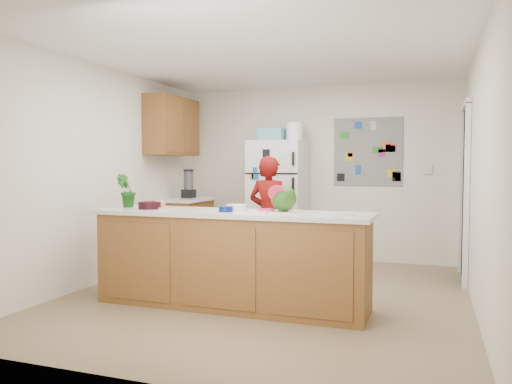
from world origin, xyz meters
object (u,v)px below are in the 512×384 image
(refrigerator, at_px, (278,201))
(person, at_px, (269,216))
(watermelon, at_px, (284,198))
(cherry_bowl, at_px, (150,205))

(refrigerator, height_order, person, refrigerator)
(person, height_order, watermelon, person)
(cherry_bowl, bearing_deg, refrigerator, 75.61)
(watermelon, distance_m, cherry_bowl, 1.39)
(person, distance_m, watermelon, 1.51)
(refrigerator, height_order, watermelon, refrigerator)
(person, height_order, cherry_bowl, person)
(watermelon, bearing_deg, cherry_bowl, -177.14)
(person, relative_size, watermelon, 6.17)
(person, xyz_separation_m, watermelon, (0.58, -1.36, 0.31))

